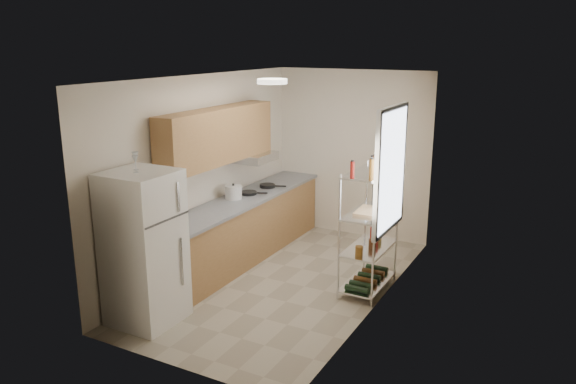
# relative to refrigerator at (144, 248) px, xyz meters

# --- Properties ---
(room) EXTENTS (2.52, 4.42, 2.62)m
(room) POSITION_rel_refrigerator_xyz_m (0.87, 1.60, 0.45)
(room) COLOR #B1A68F
(room) RESTS_ON ground
(counter_run) EXTENTS (0.63, 3.51, 0.90)m
(counter_run) POSITION_rel_refrigerator_xyz_m (-0.05, 2.04, -0.40)
(counter_run) COLOR #A27445
(counter_run) RESTS_ON ground
(upper_cabinets) EXTENTS (0.33, 2.20, 0.72)m
(upper_cabinets) POSITION_rel_refrigerator_xyz_m (-0.18, 1.70, 0.96)
(upper_cabinets) COLOR #A27445
(upper_cabinets) RESTS_ON room
(range_hood) EXTENTS (0.50, 0.60, 0.12)m
(range_hood) POSITION_rel_refrigerator_xyz_m (-0.13, 2.50, 0.54)
(range_hood) COLOR #B7BABC
(range_hood) RESTS_ON room
(window) EXTENTS (0.06, 1.00, 1.46)m
(window) POSITION_rel_refrigerator_xyz_m (2.10, 1.95, 0.70)
(window) COLOR white
(window) RESTS_ON room
(bakers_rack) EXTENTS (0.45, 0.90, 1.73)m
(bakers_rack) POSITION_rel_refrigerator_xyz_m (1.88, 1.89, 0.26)
(bakers_rack) COLOR silver
(bakers_rack) RESTS_ON ground
(ceiling_dome) EXTENTS (0.34, 0.34, 0.05)m
(ceiling_dome) POSITION_rel_refrigerator_xyz_m (0.87, 1.30, 1.72)
(ceiling_dome) COLOR white
(ceiling_dome) RESTS_ON room
(refrigerator) EXTENTS (0.70, 0.70, 1.70)m
(refrigerator) POSITION_rel_refrigerator_xyz_m (0.00, 0.00, 0.00)
(refrigerator) COLOR white
(refrigerator) RESTS_ON ground
(wine_glass_a) EXTENTS (0.06, 0.06, 0.18)m
(wine_glass_a) POSITION_rel_refrigerator_xyz_m (0.02, -0.05, 0.94)
(wine_glass_a) COLOR silver
(wine_glass_a) RESTS_ON refrigerator
(wine_glass_b) EXTENTS (0.07, 0.07, 0.20)m
(wine_glass_b) POSITION_rel_refrigerator_xyz_m (-0.06, 0.03, 0.95)
(wine_glass_b) COLOR silver
(wine_glass_b) RESTS_ON refrigerator
(rice_cooker) EXTENTS (0.23, 0.23, 0.19)m
(rice_cooker) POSITION_rel_refrigerator_xyz_m (-0.13, 1.95, 0.14)
(rice_cooker) COLOR silver
(rice_cooker) RESTS_ON counter_run
(frying_pan_large) EXTENTS (0.30, 0.30, 0.04)m
(frying_pan_large) POSITION_rel_refrigerator_xyz_m (-0.07, 2.24, 0.07)
(frying_pan_large) COLOR black
(frying_pan_large) RESTS_ON counter_run
(frying_pan_small) EXTENTS (0.30, 0.30, 0.05)m
(frying_pan_small) POSITION_rel_refrigerator_xyz_m (-0.03, 2.71, 0.07)
(frying_pan_small) COLOR black
(frying_pan_small) RESTS_ON counter_run
(cutting_board) EXTENTS (0.36, 0.46, 0.03)m
(cutting_board) POSITION_rel_refrigerator_xyz_m (1.90, 1.89, 0.18)
(cutting_board) COLOR tan
(cutting_board) RESTS_ON bakers_rack
(espresso_machine) EXTENTS (0.24, 0.31, 0.31)m
(espresso_machine) POSITION_rel_refrigerator_xyz_m (1.94, 2.22, 0.32)
(espresso_machine) COLOR black
(espresso_machine) RESTS_ON bakers_rack
(storage_bag) EXTENTS (0.14, 0.17, 0.17)m
(storage_bag) POSITION_rel_refrigerator_xyz_m (1.84, 2.21, -0.20)
(storage_bag) COLOR maroon
(storage_bag) RESTS_ON bakers_rack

